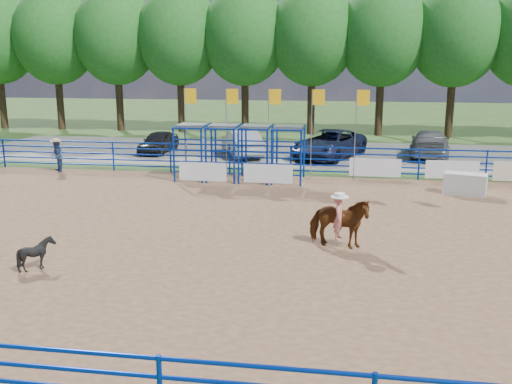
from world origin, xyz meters
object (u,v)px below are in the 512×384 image
Objects in this scene: spectator_cowboy at (57,155)px; car_a at (158,142)px; horse_and_rider at (339,220)px; calf at (37,254)px; car_d at (430,143)px; car_c at (329,144)px; car_b at (242,143)px; announcer_table at (465,184)px.

spectator_cowboy is 7.26m from car_a.
horse_and_rider reaches higher than calf.
spectator_cowboy is at bearing 30.02° from car_d.
car_c is 1.08× the size of car_d.
car_b is 10.88m from car_d.
car_b is 5.05m from car_c.
car_d is (-0.13, 9.52, 0.31)m from announcer_table.
calf is at bearing -140.50° from announcer_table.
spectator_cowboy is 0.29× the size of car_c.
calf is 14.19m from spectator_cowboy.
announcer_table is at bearing -51.10° from calf.
car_b is (5.18, -0.41, 0.10)m from car_a.
calf is at bearing -87.05° from car_c.
horse_and_rider is 16.05m from car_c.
horse_and_rider is 17.11m from spectator_cowboy.
calf is (-13.13, -10.82, 0.00)m from announcer_table.
car_d is (13.00, 20.34, 0.31)m from calf.
car_d is (5.75, 1.23, -0.02)m from car_c.
horse_and_rider reaches higher than car_c.
car_b is at bearing -7.23° from calf.
calf is 0.55× the size of spectator_cowboy.
car_d is at bearing 21.54° from spectator_cowboy.
announcer_table is 1.86× the size of calf.
announcer_table is 0.37× the size of car_b.
car_b is (2.20, 18.96, 0.29)m from calf.
calf is 0.24× the size of car_a.
car_b is at bearing 36.59° from spectator_cowboy.
car_a is 16.00m from car_d.
car_b is 0.86× the size of car_d.
spectator_cowboy is (-6.08, 12.81, 0.38)m from calf.
car_d is at bearing 90.81° from announcer_table.
spectator_cowboy is at bearing 145.36° from horse_and_rider.
car_d reaches higher than announcer_table.
horse_and_rider reaches higher than car_b.
car_a is (-2.98, 19.37, 0.19)m from calf.
spectator_cowboy is (-14.08, 9.73, -0.03)m from horse_and_rider.
announcer_table is 9.30m from horse_and_rider.
car_b reaches higher than announcer_table.
car_c is (7.25, 19.11, 0.33)m from calf.
horse_and_rider is 0.61× the size of car_a.
car_a is 5.20m from car_b.
calf is at bearing -64.60° from spectator_cowboy.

